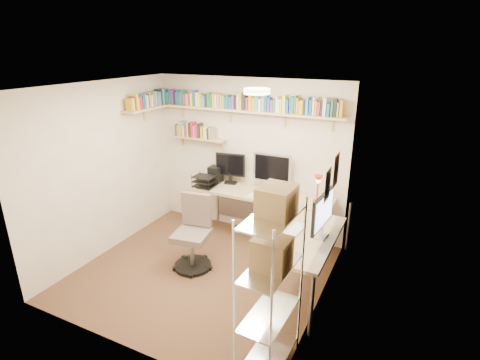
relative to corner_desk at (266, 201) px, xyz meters
name	(u,v)px	position (x,y,z in m)	size (l,w,h in m)	color
ground	(202,272)	(-0.55, -0.94, -0.80)	(3.20, 3.20, 0.00)	#412B1C
room_shell	(198,165)	(-0.54, -0.94, 0.74)	(3.24, 3.04, 2.52)	beige
wall_shelves	(219,109)	(-0.96, 0.36, 1.22)	(3.12, 1.09, 0.80)	tan
corner_desk	(266,201)	(0.00, 0.00, 0.00)	(2.43, 2.12, 1.41)	tan
office_chair	(193,238)	(-0.73, -0.83, -0.37)	(0.55, 0.55, 1.04)	black
wire_rack	(273,249)	(0.88, -2.01, 0.49)	(0.39, 0.75, 1.85)	silver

